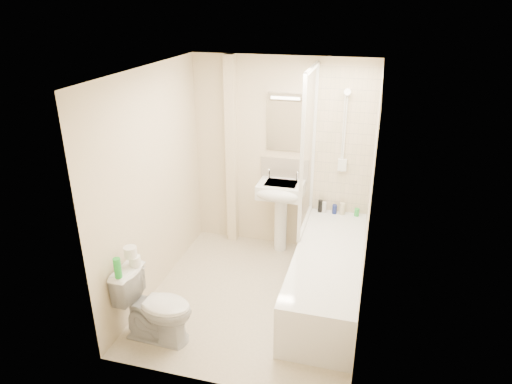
# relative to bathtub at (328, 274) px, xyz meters

# --- Properties ---
(floor) EXTENTS (2.50, 2.50, 0.00)m
(floor) POSITION_rel_bathtub_xyz_m (-0.75, -0.20, -0.29)
(floor) COLOR beige
(floor) RESTS_ON ground
(wall_back) EXTENTS (2.20, 0.02, 2.40)m
(wall_back) POSITION_rel_bathtub_xyz_m (-0.75, 1.05, 0.91)
(wall_back) COLOR beige
(wall_back) RESTS_ON ground
(wall_left) EXTENTS (0.02, 2.50, 2.40)m
(wall_left) POSITION_rel_bathtub_xyz_m (-1.85, -0.20, 0.91)
(wall_left) COLOR beige
(wall_left) RESTS_ON ground
(wall_right) EXTENTS (0.02, 2.50, 2.40)m
(wall_right) POSITION_rel_bathtub_xyz_m (0.35, -0.20, 0.91)
(wall_right) COLOR beige
(wall_right) RESTS_ON ground
(ceiling) EXTENTS (2.20, 2.50, 0.02)m
(ceiling) POSITION_rel_bathtub_xyz_m (-0.75, -0.20, 2.11)
(ceiling) COLOR white
(ceiling) RESTS_ON wall_back
(tile_back) EXTENTS (0.70, 0.01, 1.75)m
(tile_back) POSITION_rel_bathtub_xyz_m (0.00, 1.04, 1.14)
(tile_back) COLOR beige
(tile_back) RESTS_ON wall_back
(tile_right) EXTENTS (0.01, 2.10, 1.75)m
(tile_right) POSITION_rel_bathtub_xyz_m (0.34, 0.00, 1.14)
(tile_right) COLOR beige
(tile_right) RESTS_ON wall_right
(pipe_boxing) EXTENTS (0.12, 0.12, 2.40)m
(pipe_boxing) POSITION_rel_bathtub_xyz_m (-1.37, 0.99, 0.91)
(pipe_boxing) COLOR beige
(pipe_boxing) RESTS_ON ground
(splashback) EXTENTS (0.60, 0.02, 0.30)m
(splashback) POSITION_rel_bathtub_xyz_m (-0.70, 1.04, 0.74)
(splashback) COLOR beige
(splashback) RESTS_ON wall_back
(mirror) EXTENTS (0.46, 0.01, 0.60)m
(mirror) POSITION_rel_bathtub_xyz_m (-0.70, 1.04, 1.29)
(mirror) COLOR white
(mirror) RESTS_ON wall_back
(strip_light) EXTENTS (0.42, 0.07, 0.07)m
(strip_light) POSITION_rel_bathtub_xyz_m (-0.70, 1.02, 1.66)
(strip_light) COLOR silver
(strip_light) RESTS_ON wall_back
(bathtub) EXTENTS (0.70, 2.10, 0.55)m
(bathtub) POSITION_rel_bathtub_xyz_m (0.00, 0.00, 0.00)
(bathtub) COLOR white
(bathtub) RESTS_ON ground
(shower_screen) EXTENTS (0.04, 0.92, 1.80)m
(shower_screen) POSITION_rel_bathtub_xyz_m (-0.35, 0.60, 1.16)
(shower_screen) COLOR white
(shower_screen) RESTS_ON bathtub
(shower_fixture) EXTENTS (0.10, 0.16, 0.99)m
(shower_fixture) POSITION_rel_bathtub_xyz_m (-0.00, 0.99, 1.26)
(shower_fixture) COLOR white
(shower_fixture) RESTS_ON wall_back
(pedestal_sink) EXTENTS (0.55, 0.50, 1.06)m
(pedestal_sink) POSITION_rel_bathtub_xyz_m (-0.70, 0.81, 0.45)
(pedestal_sink) COLOR white
(pedestal_sink) RESTS_ON ground
(bottle_black_a) EXTENTS (0.05, 0.05, 0.16)m
(bottle_black_a) POSITION_rel_bathtub_xyz_m (-0.22, 0.96, 0.34)
(bottle_black_a) COLOR black
(bottle_black_a) RESTS_ON bathtub
(bottle_white_a) EXTENTS (0.05, 0.05, 0.14)m
(bottle_white_a) POSITION_rel_bathtub_xyz_m (-0.18, 0.96, 0.33)
(bottle_white_a) COLOR silver
(bottle_white_a) RESTS_ON bathtub
(bottle_blue) EXTENTS (0.06, 0.06, 0.11)m
(bottle_blue) POSITION_rel_bathtub_xyz_m (-0.05, 0.96, 0.32)
(bottle_blue) COLOR navy
(bottle_blue) RESTS_ON bathtub
(bottle_cream) EXTENTS (0.07, 0.07, 0.15)m
(bottle_cream) POSITION_rel_bathtub_xyz_m (0.05, 0.96, 0.33)
(bottle_cream) COLOR beige
(bottle_cream) RESTS_ON bathtub
(bottle_green) EXTENTS (0.06, 0.06, 0.10)m
(bottle_green) POSITION_rel_bathtub_xyz_m (0.22, 0.96, 0.31)
(bottle_green) COLOR green
(bottle_green) RESTS_ON bathtub
(toilet) EXTENTS (0.46, 0.74, 0.72)m
(toilet) POSITION_rel_bathtub_xyz_m (-1.47, -1.05, 0.07)
(toilet) COLOR white
(toilet) RESTS_ON ground
(toilet_roll_lower) EXTENTS (0.11, 0.11, 0.09)m
(toilet_roll_lower) POSITION_rel_bathtub_xyz_m (-1.69, -0.97, 0.47)
(toilet_roll_lower) COLOR white
(toilet_roll_lower) RESTS_ON toilet
(toilet_roll_upper) EXTENTS (0.12, 0.12, 0.10)m
(toilet_roll_upper) POSITION_rel_bathtub_xyz_m (-1.72, -0.98, 0.57)
(toilet_roll_upper) COLOR white
(toilet_roll_upper) RESTS_ON toilet_roll_lower
(green_bottle) EXTENTS (0.07, 0.07, 0.19)m
(green_bottle) POSITION_rel_bathtub_xyz_m (-1.73, -1.18, 0.52)
(green_bottle) COLOR green
(green_bottle) RESTS_ON toilet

